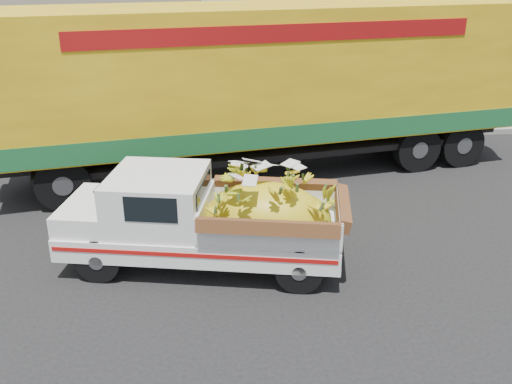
{
  "coord_description": "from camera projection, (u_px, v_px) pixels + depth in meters",
  "views": [
    {
      "loc": [
        1.11,
        -8.86,
        4.83
      ],
      "look_at": [
        1.88,
        -0.05,
        1.1
      ],
      "focal_mm": 40.0,
      "sensor_mm": 36.0,
      "label": 1
    }
  ],
  "objects": [
    {
      "name": "semi_trailer",
      "position": [
        265.0,
        82.0,
        12.87
      ],
      "size": [
        12.08,
        4.75,
        3.8
      ],
      "rotation": [
        0.0,
        0.0,
        0.19
      ],
      "color": "black",
      "rests_on": "ground"
    },
    {
      "name": "sidewalk",
      "position": [
        172.0,
        119.0,
        17.64
      ],
      "size": [
        60.0,
        4.0,
        0.14
      ],
      "primitive_type": "cube",
      "color": "gray",
      "rests_on": "ground"
    },
    {
      "name": "ground",
      "position": [
        148.0,
        253.0,
        9.92
      ],
      "size": [
        100.0,
        100.0,
        0.0
      ],
      "primitive_type": "plane",
      "color": "black",
      "rests_on": "ground"
    },
    {
      "name": "curb",
      "position": [
        168.0,
        139.0,
        15.71
      ],
      "size": [
        60.0,
        0.25,
        0.15
      ],
      "primitive_type": "cube",
      "color": "gray",
      "rests_on": "ground"
    },
    {
      "name": "pickup_truck",
      "position": [
        223.0,
        218.0,
        9.24
      ],
      "size": [
        4.73,
        2.45,
        1.58
      ],
      "rotation": [
        0.0,
        0.0,
        -0.19
      ],
      "color": "black",
      "rests_on": "ground"
    },
    {
      "name": "building_right",
      "position": [
        511.0,
        0.0,
        23.96
      ],
      "size": [
        14.0,
        6.0,
        6.0
      ],
      "primitive_type": "cube",
      "color": "gray",
      "rests_on": "ground"
    }
  ]
}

